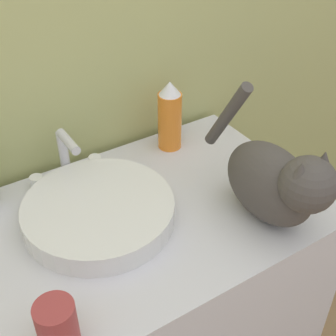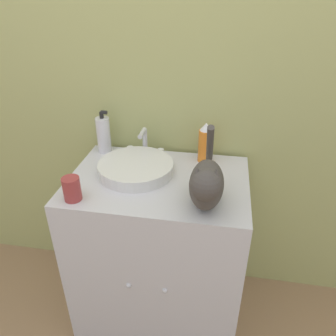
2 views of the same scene
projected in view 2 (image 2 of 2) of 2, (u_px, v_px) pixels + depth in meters
wall_back at (171, 67)px, 1.50m from camera, size 6.00×0.05×2.50m
vanity_cabinet at (159, 250)px, 1.64m from camera, size 0.79×0.56×0.84m
sink_basin at (136, 168)px, 1.47m from camera, size 0.34×0.34×0.05m
faucet at (145, 143)px, 1.60m from camera, size 0.19×0.11×0.15m
cat at (206, 183)px, 1.21m from camera, size 0.13×0.38×0.29m
soap_bottle at (104, 135)px, 1.62m from camera, size 0.07×0.07×0.22m
spray_bottle at (205, 143)px, 1.53m from camera, size 0.06×0.06×0.19m
cup at (72, 189)px, 1.28m from camera, size 0.07×0.07×0.10m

